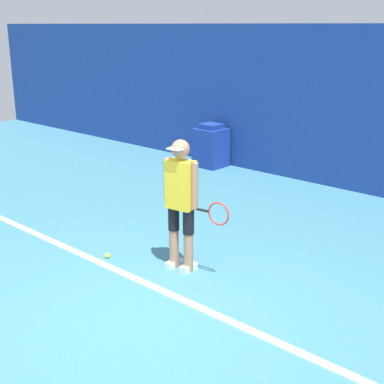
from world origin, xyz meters
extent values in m
plane|color=teal|center=(0.00, 0.00, 0.00)|extent=(24.00, 24.00, 0.00)
cube|color=white|center=(0.00, 0.58, 0.01)|extent=(21.60, 0.10, 0.01)
cylinder|color=#A37556|center=(-0.66, 1.15, 0.25)|extent=(0.12, 0.12, 0.50)
cylinder|color=black|center=(-0.66, 1.15, 0.65)|extent=(0.14, 0.14, 0.30)
cube|color=white|center=(-0.66, 1.15, 0.04)|extent=(0.10, 0.24, 0.08)
cylinder|color=#A37556|center=(-0.45, 1.18, 0.25)|extent=(0.12, 0.12, 0.50)
cylinder|color=black|center=(-0.45, 1.18, 0.65)|extent=(0.14, 0.14, 0.30)
cube|color=white|center=(-0.45, 1.18, 0.04)|extent=(0.10, 0.24, 0.08)
cube|color=yellow|center=(-0.55, 1.16, 1.10)|extent=(0.36, 0.24, 0.59)
sphere|color=#A37556|center=(-0.55, 1.16, 1.53)|extent=(0.22, 0.22, 0.22)
cube|color=white|center=(-0.54, 1.06, 1.55)|extent=(0.19, 0.14, 0.02)
cylinder|color=#A37556|center=(-0.75, 1.14, 1.11)|extent=(0.09, 0.09, 0.56)
cylinder|color=#A37556|center=(-0.36, 1.19, 1.11)|extent=(0.09, 0.09, 0.56)
cylinder|color=black|center=(-0.26, 1.20, 0.84)|extent=(0.21, 0.06, 0.03)
torus|color=red|center=(-0.03, 1.23, 0.84)|extent=(0.28, 0.06, 0.28)
sphere|color=#D1E533|center=(-1.49, 0.74, 0.03)|extent=(0.07, 0.07, 0.07)
cube|color=navy|center=(-3.55, 5.29, 0.41)|extent=(0.60, 0.57, 0.82)
cube|color=navy|center=(-3.55, 5.29, 0.87)|extent=(0.42, 0.40, 0.10)
camera|label=1|loc=(3.62, -3.28, 2.92)|focal=50.00mm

